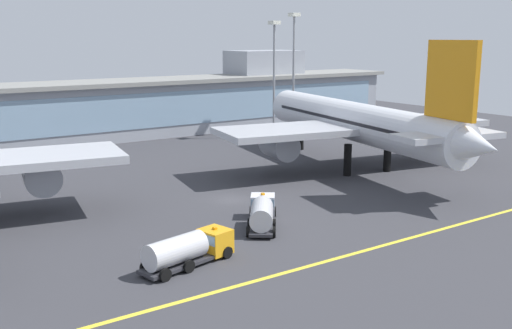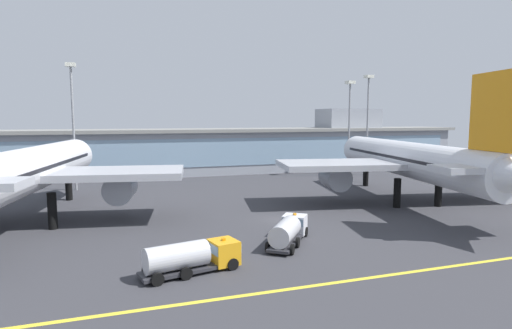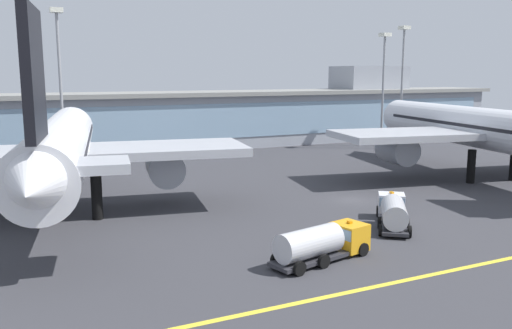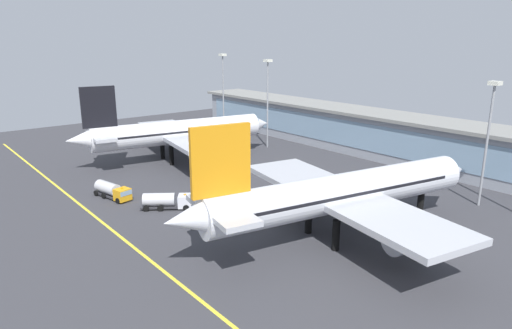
% 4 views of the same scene
% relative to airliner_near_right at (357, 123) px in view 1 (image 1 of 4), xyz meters
% --- Properties ---
extents(ground_plane, '(198.10, 198.10, 0.00)m').
position_rel_airliner_near_right_xyz_m(ground_plane, '(-24.44, -3.95, -6.98)').
color(ground_plane, '#38383D').
extents(taxiway_centreline_stripe, '(158.48, 0.50, 0.01)m').
position_rel_airliner_near_right_xyz_m(taxiway_centreline_stripe, '(-24.44, -25.95, -6.97)').
color(taxiway_centreline_stripe, yellow).
rests_on(taxiway_centreline_stripe, ground).
extents(terminal_building, '(144.50, 14.00, 16.37)m').
position_rel_airliner_near_right_xyz_m(terminal_building, '(-22.44, 47.05, -0.96)').
color(terminal_building, '#9399A3').
rests_on(terminal_building, ground).
extents(airliner_near_right, '(43.10, 54.25, 19.09)m').
position_rel_airliner_near_right_xyz_m(airliner_near_right, '(0.00, 0.00, 0.00)').
color(airliner_near_right, black).
rests_on(airliner_near_right, ground).
extents(fuel_tanker_truck, '(7.36, 8.70, 2.90)m').
position_rel_airliner_near_right_xyz_m(fuel_tanker_truck, '(-27.15, -14.29, -5.47)').
color(fuel_tanker_truck, black).
rests_on(fuel_tanker_truck, ground).
extents(baggage_tug_near, '(9.36, 4.59, 2.90)m').
position_rel_airliner_near_right_xyz_m(baggage_tug_near, '(-38.67, -19.79, -5.47)').
color(baggage_tug_near, black).
rests_on(baggage_tug_near, ground).
extents(apron_light_mast_centre, '(1.80, 1.80, 22.40)m').
position_rel_airliner_near_right_xyz_m(apron_light_mast_centre, '(7.11, 30.30, 7.80)').
color(apron_light_mast_centre, gray).
rests_on(apron_light_mast_centre, ground).
extents(apron_light_mast_east, '(1.80, 1.80, 24.02)m').
position_rel_airliner_near_right_xyz_m(apron_light_mast_east, '(12.94, 31.62, 8.70)').
color(apron_light_mast_east, gray).
rests_on(apron_light_mast_east, ground).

